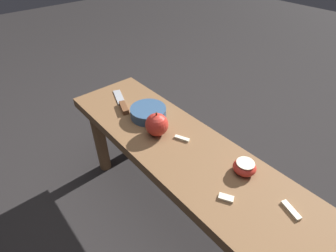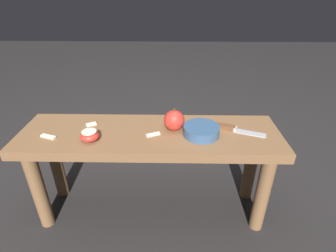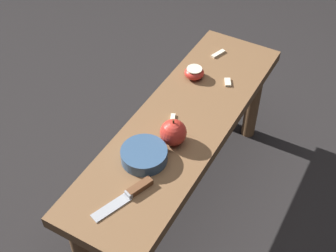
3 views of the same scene
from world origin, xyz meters
TOP-DOWN VIEW (x-y plane):
  - ground_plane at (0.00, 0.00)m, footprint 8.00×8.00m
  - wooden_bench at (0.00, 0.00)m, footprint 1.06×0.31m
  - knife at (-0.34, -0.02)m, footprint 0.20×0.10m
  - apple_whole at (-0.10, -0.02)m, footprint 0.09×0.09m
  - apple_cut at (0.22, 0.07)m, footprint 0.07×0.07m
  - apple_slice_near_knife at (-0.02, 0.03)m, footprint 0.06×0.04m
  - apple_slice_center at (0.39, 0.05)m, footprint 0.07×0.04m
  - apple_slice_near_bowl at (0.25, -0.05)m, footprint 0.05×0.04m
  - bowl at (-0.21, 0.02)m, footprint 0.14×0.14m

SIDE VIEW (x-z plane):
  - ground_plane at x=0.00m, z-range 0.00..0.00m
  - wooden_bench at x=0.00m, z-range 0.13..0.57m
  - apple_slice_near_knife at x=-0.02m, z-range 0.43..0.44m
  - apple_slice_center at x=0.39m, z-range 0.43..0.44m
  - apple_slice_near_bowl at x=0.25m, z-range 0.43..0.44m
  - knife at x=-0.34m, z-range 0.43..0.45m
  - bowl at x=-0.21m, z-range 0.43..0.47m
  - apple_cut at x=0.22m, z-range 0.43..0.47m
  - apple_whole at x=-0.10m, z-range 0.43..0.52m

